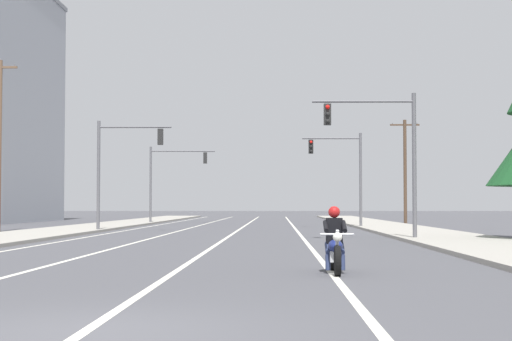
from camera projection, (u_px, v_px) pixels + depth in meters
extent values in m
plane|color=#47474C|center=(91.00, 330.00, 9.77)|extent=(400.00, 400.00, 0.00)
cube|color=beige|center=(242.00, 227.00, 54.72)|extent=(0.16, 100.00, 0.01)
cube|color=beige|center=(193.00, 227.00, 54.80)|extent=(0.16, 100.00, 0.01)
cube|color=beige|center=(294.00, 227.00, 54.64)|extent=(0.16, 100.00, 0.01)
cube|color=beige|center=(145.00, 227.00, 54.88)|extent=(0.16, 100.00, 0.01)
cube|color=#9E998E|center=(398.00, 229.00, 49.50)|extent=(4.40, 110.00, 0.14)
cube|color=#9E998E|center=(83.00, 228.00, 49.96)|extent=(4.40, 110.00, 0.14)
cylinder|color=black|center=(337.00, 261.00, 17.10)|extent=(0.13, 0.64, 0.64)
cylinder|color=black|center=(333.00, 256.00, 18.65)|extent=(0.13, 0.64, 0.64)
cylinder|color=silver|center=(337.00, 246.00, 17.21)|extent=(0.07, 0.33, 0.68)
sphere|color=white|center=(338.00, 237.00, 17.07)|extent=(0.20, 0.20, 0.20)
cylinder|color=silver|center=(337.00, 234.00, 17.27)|extent=(0.70, 0.05, 0.04)
ellipsoid|color=navy|center=(335.00, 246.00, 17.77)|extent=(0.32, 0.56, 0.28)
cube|color=silver|center=(335.00, 256.00, 17.88)|extent=(0.24, 0.44, 0.24)
cube|color=black|center=(334.00, 248.00, 18.20)|extent=(0.28, 0.52, 0.12)
cube|color=navy|center=(333.00, 243.00, 18.61)|extent=(0.20, 0.36, 0.08)
cylinder|color=silver|center=(328.00, 258.00, 18.28)|extent=(0.08, 0.55, 0.08)
cube|color=black|center=(334.00, 231.00, 18.18)|extent=(0.36, 0.24, 0.56)
sphere|color=#B21919|center=(334.00, 212.00, 18.18)|extent=(0.26, 0.26, 0.26)
cylinder|color=navy|center=(341.00, 248.00, 18.02)|extent=(0.14, 0.44, 0.30)
cylinder|color=navy|center=(343.00, 262.00, 17.83)|extent=(0.11, 0.16, 0.35)
cylinder|color=black|center=(344.00, 226.00, 17.92)|extent=(0.10, 0.52, 0.27)
cylinder|color=navy|center=(328.00, 248.00, 18.03)|extent=(0.14, 0.44, 0.30)
cylinder|color=navy|center=(328.00, 262.00, 17.84)|extent=(0.11, 0.16, 0.35)
cylinder|color=black|center=(326.00, 226.00, 17.93)|extent=(0.10, 0.52, 0.27)
cylinder|color=#56565B|center=(414.00, 167.00, 34.46)|extent=(0.18, 0.18, 6.20)
cylinder|color=#56565B|center=(363.00, 101.00, 34.60)|extent=(4.28, 0.17, 0.11)
cube|color=black|center=(327.00, 114.00, 34.59)|extent=(0.30, 0.24, 0.90)
sphere|color=red|center=(328.00, 107.00, 34.45)|extent=(0.18, 0.18, 0.18)
sphere|color=black|center=(328.00, 114.00, 34.43)|extent=(0.18, 0.18, 0.18)
sphere|color=black|center=(328.00, 121.00, 34.42)|extent=(0.18, 0.18, 0.18)
cylinder|color=#56565B|center=(98.00, 176.00, 45.87)|extent=(0.18, 0.18, 6.20)
cylinder|color=#56565B|center=(135.00, 127.00, 45.96)|extent=(4.07, 0.16, 0.11)
cube|color=black|center=(160.00, 137.00, 45.93)|extent=(0.30, 0.24, 0.90)
sphere|color=red|center=(161.00, 132.00, 46.09)|extent=(0.18, 0.18, 0.18)
sphere|color=black|center=(161.00, 137.00, 46.08)|extent=(0.18, 0.18, 0.18)
sphere|color=black|center=(161.00, 142.00, 46.07)|extent=(0.18, 0.18, 0.18)
cylinder|color=#56565B|center=(361.00, 180.00, 53.58)|extent=(0.18, 0.18, 6.20)
cylinder|color=#56565B|center=(331.00, 138.00, 53.70)|extent=(3.81, 0.19, 0.11)
cube|color=black|center=(311.00, 147.00, 53.68)|extent=(0.31, 0.25, 0.90)
sphere|color=red|center=(311.00, 142.00, 53.54)|extent=(0.18, 0.18, 0.18)
sphere|color=black|center=(311.00, 147.00, 53.53)|extent=(0.18, 0.18, 0.18)
sphere|color=black|center=(311.00, 151.00, 53.51)|extent=(0.18, 0.18, 0.18)
cylinder|color=#56565B|center=(151.00, 185.00, 66.24)|extent=(0.18, 0.18, 6.20)
cylinder|color=#56565B|center=(183.00, 151.00, 66.44)|extent=(5.17, 0.40, 0.11)
cube|color=black|center=(205.00, 158.00, 66.47)|extent=(0.31, 0.26, 0.90)
sphere|color=red|center=(205.00, 154.00, 66.64)|extent=(0.18, 0.18, 0.18)
sphere|color=black|center=(205.00, 158.00, 66.62)|extent=(0.18, 0.18, 0.18)
sphere|color=black|center=(205.00, 162.00, 66.61)|extent=(0.18, 0.18, 0.18)
cube|color=brown|center=(0.00, 67.00, 46.17)|extent=(1.94, 0.12, 0.12)
cylinder|color=slate|center=(15.00, 66.00, 46.15)|extent=(0.08, 0.08, 0.12)
cylinder|color=#4C3828|center=(405.00, 172.00, 64.81)|extent=(0.26, 0.26, 8.23)
cube|color=#4C3828|center=(405.00, 125.00, 64.96)|extent=(2.31, 0.12, 0.12)
cylinder|color=slate|center=(392.00, 124.00, 64.99)|extent=(0.08, 0.08, 0.12)
cylinder|color=slate|center=(417.00, 124.00, 64.94)|extent=(0.08, 0.08, 0.12)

